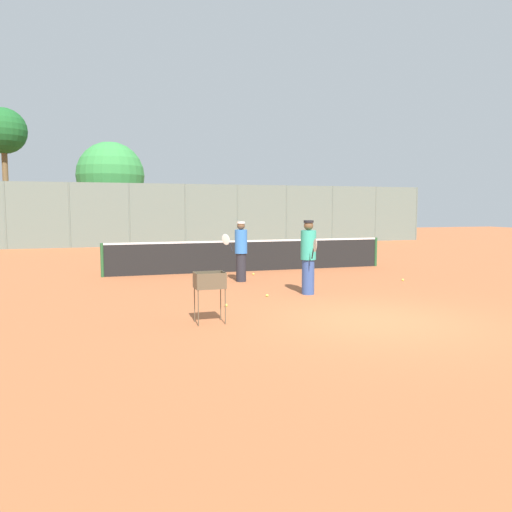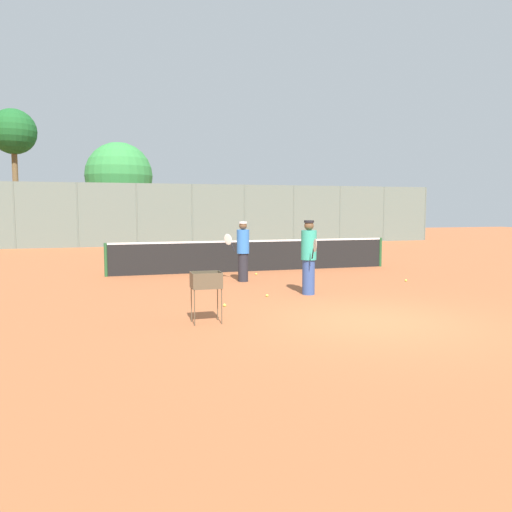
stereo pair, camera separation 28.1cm
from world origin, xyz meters
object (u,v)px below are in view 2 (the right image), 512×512
Objects in this scene: player_white_outfit at (243,251)px; player_red_cap at (309,256)px; ball_cart at (204,284)px; parked_car at (273,230)px; tennis_net at (254,255)px.

player_red_cap reaches higher than player_white_outfit.
player_red_cap is (0.99, -2.64, 0.05)m from player_white_outfit.
player_white_outfit is at bearing 67.19° from ball_cart.
parked_car is (7.14, 18.42, -0.26)m from player_white_outfit.
player_red_cap reaches higher than tennis_net.
player_red_cap reaches higher than ball_cart.
player_white_outfit is at bearing -152.00° from player_red_cap.
player_red_cap is at bearing -90.33° from tennis_net.
parked_car is (6.15, 21.06, -0.30)m from player_red_cap.
tennis_net is at bearing -172.90° from player_red_cap.
player_white_outfit reaches higher than parked_car.
player_red_cap is 0.44× the size of parked_car.
player_white_outfit is (-1.02, -2.25, 0.36)m from tennis_net.
player_red_cap is 21.95m from parked_car.
ball_cart is at bearing -45.38° from player_red_cap.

